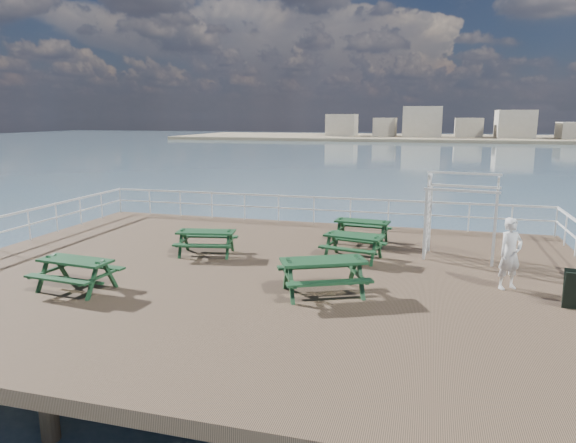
% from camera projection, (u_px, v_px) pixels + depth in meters
% --- Properties ---
extents(ground, '(18.00, 14.00, 0.30)m').
position_uv_depth(ground, '(260.00, 277.00, 14.24)').
color(ground, brown).
rests_on(ground, ground).
extents(sea_backdrop, '(300.00, 300.00, 9.20)m').
position_uv_depth(sea_backdrop, '(462.00, 134.00, 137.66)').
color(sea_backdrop, '#466375').
rests_on(sea_backdrop, ground).
extents(railing, '(17.77, 13.76, 1.10)m').
position_uv_depth(railing, '(283.00, 222.00, 16.48)').
color(railing, silver).
rests_on(railing, ground).
extents(picnic_table_a, '(1.99, 1.72, 0.86)m').
position_uv_depth(picnic_table_a, '(206.00, 237.00, 15.86)').
color(picnic_table_a, '#153A1D').
rests_on(picnic_table_a, ground).
extents(picnic_table_b, '(1.93, 1.62, 0.87)m').
position_uv_depth(picnic_table_b, '(362.00, 227.00, 17.33)').
color(picnic_table_b, '#153A1D').
rests_on(picnic_table_b, ground).
extents(picnic_table_c, '(1.95, 1.69, 0.84)m').
position_uv_depth(picnic_table_c, '(353.00, 242.00, 15.35)').
color(picnic_table_c, '#153A1D').
rests_on(picnic_table_c, ground).
extents(picnic_table_d, '(1.96, 1.64, 0.89)m').
position_uv_depth(picnic_table_d, '(76.00, 268.00, 12.61)').
color(picnic_table_d, '#153A1D').
rests_on(picnic_table_d, ground).
extents(picnic_table_e, '(2.51, 2.32, 0.98)m').
position_uv_depth(picnic_table_e, '(323.00, 269.00, 12.30)').
color(picnic_table_e, '#153A1D').
rests_on(picnic_table_e, ground).
extents(trellis_arbor, '(2.22, 1.37, 2.61)m').
position_uv_depth(trellis_arbor, '(461.00, 221.00, 15.33)').
color(trellis_arbor, silver).
rests_on(trellis_arbor, ground).
extents(person, '(0.78, 0.72, 1.80)m').
position_uv_depth(person, '(510.00, 254.00, 12.64)').
color(person, white).
rests_on(person, ground).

